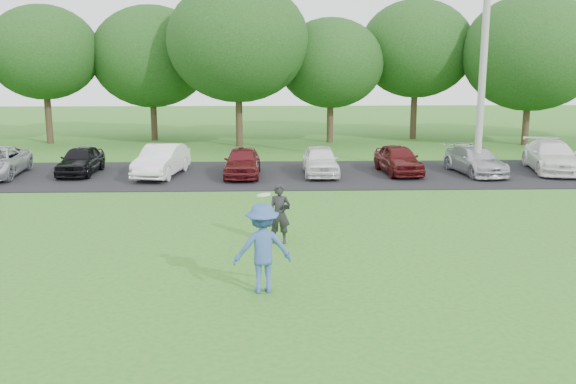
# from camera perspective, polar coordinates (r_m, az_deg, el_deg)

# --- Properties ---
(ground) EXTENTS (100.00, 100.00, 0.00)m
(ground) POSITION_cam_1_polar(r_m,az_deg,el_deg) (13.51, 0.50, -8.51)
(ground) COLOR #296F1F
(ground) RESTS_ON ground
(parking_lot) EXTENTS (32.00, 6.50, 0.03)m
(parking_lot) POSITION_cam_1_polar(r_m,az_deg,el_deg) (26.08, -0.70, 1.57)
(parking_lot) COLOR black
(parking_lot) RESTS_ON ground
(utility_pole) EXTENTS (0.28, 0.28, 9.86)m
(utility_pole) POSITION_cam_1_polar(r_m,az_deg,el_deg) (26.56, 17.03, 11.92)
(utility_pole) COLOR #9C9C97
(utility_pole) RESTS_ON ground
(frisbee_player) EXTENTS (1.29, 0.88, 2.08)m
(frisbee_player) POSITION_cam_1_polar(r_m,az_deg,el_deg) (13.04, -2.29, -4.98)
(frisbee_player) COLOR #365599
(frisbee_player) RESTS_ON ground
(camera_bystander) EXTENTS (0.60, 0.46, 1.54)m
(camera_bystander) POSITION_cam_1_polar(r_m,az_deg,el_deg) (16.43, -0.75, -1.96)
(camera_bystander) COLOR black
(camera_bystander) RESTS_ON ground
(parked_cars) EXTENTS (30.95, 5.05, 1.25)m
(parked_cars) POSITION_cam_1_polar(r_m,az_deg,el_deg) (25.92, 1.21, 2.87)
(parked_cars) COLOR #55585C
(parked_cars) RESTS_ON parking_lot
(tree_row) EXTENTS (42.39, 9.85, 8.64)m
(tree_row) POSITION_cam_1_polar(r_m,az_deg,el_deg) (35.47, 1.43, 12.28)
(tree_row) COLOR #38281C
(tree_row) RESTS_ON ground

